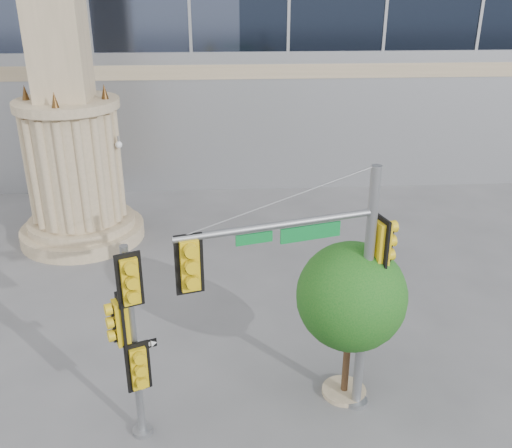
{
  "coord_description": "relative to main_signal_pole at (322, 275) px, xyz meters",
  "views": [
    {
      "loc": [
        -0.83,
        -10.42,
        8.91
      ],
      "look_at": [
        -0.07,
        2.0,
        3.46
      ],
      "focal_mm": 40.0,
      "sensor_mm": 36.0,
      "label": 1
    }
  ],
  "objects": [
    {
      "name": "secondary_signal_pole",
      "position": [
        -3.74,
        -0.46,
        -0.9
      ],
      "size": [
        0.83,
        0.6,
        4.41
      ],
      "rotation": [
        0.0,
        0.0,
        0.4
      ],
      "color": "slate",
      "rests_on": "ground"
    },
    {
      "name": "ground",
      "position": [
        -1.08,
        0.64,
        -3.49
      ],
      "size": [
        120.0,
        120.0,
        0.0
      ],
      "primitive_type": "plane",
      "color": "#545456",
      "rests_on": "ground"
    },
    {
      "name": "street_tree",
      "position": [
        0.82,
        0.64,
        -1.0
      ],
      "size": [
        2.43,
        2.38,
        3.79
      ],
      "color": "tan",
      "rests_on": "ground"
    },
    {
      "name": "monument",
      "position": [
        -7.08,
        9.64,
        2.03
      ],
      "size": [
        4.4,
        4.4,
        16.6
      ],
      "color": "tan",
      "rests_on": "ground"
    },
    {
      "name": "main_signal_pole",
      "position": [
        0.0,
        0.0,
        0.0
      ],
      "size": [
        4.27,
        1.53,
        5.63
      ],
      "rotation": [
        0.0,
        0.0,
        0.27
      ],
      "color": "slate",
      "rests_on": "ground"
    }
  ]
}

